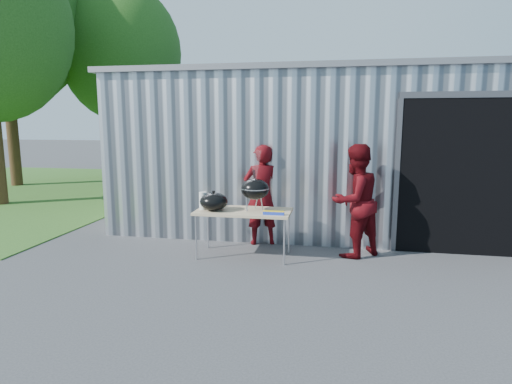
% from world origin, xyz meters
% --- Properties ---
extents(ground, '(80.00, 80.00, 0.00)m').
position_xyz_m(ground, '(0.00, 0.00, 0.00)').
color(ground, '#3C3C3E').
extents(building, '(8.20, 6.20, 3.10)m').
position_xyz_m(building, '(0.92, 4.59, 1.54)').
color(building, silver).
rests_on(building, ground).
extents(grass_patch, '(10.00, 12.00, 0.02)m').
position_xyz_m(grass_patch, '(-9.00, 6.00, 0.01)').
color(grass_patch, '#2D591E').
rests_on(grass_patch, ground).
extents(tree_mid, '(5.03, 5.03, 8.33)m').
position_xyz_m(tree_mid, '(-9.50, 7.00, 5.43)').
color(tree_mid, '#442D19').
rests_on(tree_mid, ground).
extents(tree_far, '(4.18, 4.18, 6.92)m').
position_xyz_m(tree_far, '(-6.50, 9.00, 4.51)').
color(tree_far, '#442D19').
rests_on(tree_far, ground).
extents(folding_table, '(1.50, 0.75, 0.75)m').
position_xyz_m(folding_table, '(-0.34, 0.94, 0.71)').
color(folding_table, tan).
rests_on(folding_table, ground).
extents(kettle_grill, '(0.45, 0.45, 0.94)m').
position_xyz_m(kettle_grill, '(-0.16, 0.97, 1.17)').
color(kettle_grill, black).
rests_on(kettle_grill, folding_table).
extents(grill_lid, '(0.44, 0.44, 0.32)m').
position_xyz_m(grill_lid, '(-0.79, 0.84, 0.89)').
color(grill_lid, black).
rests_on(grill_lid, folding_table).
extents(paper_towels, '(0.12, 0.12, 0.28)m').
position_xyz_m(paper_towels, '(-0.99, 0.89, 0.89)').
color(paper_towels, white).
rests_on(paper_towels, folding_table).
extents(white_tub, '(0.20, 0.15, 0.10)m').
position_xyz_m(white_tub, '(-0.89, 1.18, 0.80)').
color(white_tub, white).
rests_on(white_tub, folding_table).
extents(foil_box, '(0.32, 0.05, 0.06)m').
position_xyz_m(foil_box, '(0.18, 0.69, 0.78)').
color(foil_box, '#1C38BB').
rests_on(foil_box, folding_table).
extents(person_cook, '(0.74, 0.61, 1.75)m').
position_xyz_m(person_cook, '(-0.17, 1.69, 0.87)').
color(person_cook, '#4B070B').
rests_on(person_cook, ground).
extents(person_bystander, '(1.10, 1.09, 1.80)m').
position_xyz_m(person_bystander, '(1.39, 1.28, 0.90)').
color(person_bystander, '#4B070B').
rests_on(person_bystander, ground).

